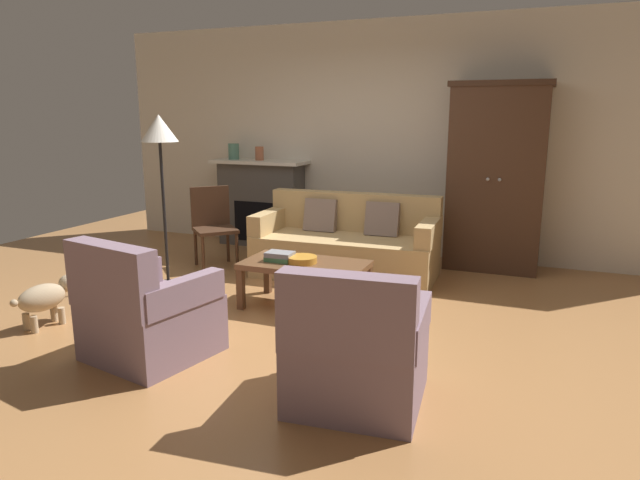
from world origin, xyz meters
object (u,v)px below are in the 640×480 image
(coffee_table, at_px, (305,268))
(fruit_bowl, at_px, (302,260))
(mantel_vase_terracotta, at_px, (259,153))
(side_chair_wooden, at_px, (213,222))
(armchair_near_left, at_px, (146,315))
(armchair_near_right, at_px, (356,354))
(floor_lamp, at_px, (160,139))
(armoire, at_px, (496,177))
(mantel_vase_jade, at_px, (234,151))
(book_stack, at_px, (280,256))
(couch, at_px, (347,246))
(fireplace, at_px, (261,202))
(dog, at_px, (46,297))

(coffee_table, relative_size, fruit_bowl, 4.12)
(mantel_vase_terracotta, bearing_deg, coffee_table, -53.44)
(fruit_bowl, relative_size, side_chair_wooden, 0.30)
(fruit_bowl, bearing_deg, armchair_near_left, -113.64)
(armchair_near_right, height_order, floor_lamp, floor_lamp)
(armoire, bearing_deg, coffee_table, -125.09)
(mantel_vase_jade, bearing_deg, coffee_table, -47.24)
(book_stack, xyz_separation_m, side_chair_wooden, (-1.32, 0.99, 0.05))
(couch, xyz_separation_m, mantel_vase_terracotta, (-1.53, 0.94, 0.89))
(armoire, xyz_separation_m, armchair_near_right, (-0.44, -3.49, -0.71))
(side_chair_wooden, bearing_deg, coffee_table, -31.31)
(mantel_vase_jade, distance_m, armchair_near_left, 3.82)
(fireplace, height_order, floor_lamp, floor_lamp)
(armchair_near_right, bearing_deg, fireplace, 125.16)
(mantel_vase_jade, bearing_deg, couch, -26.13)
(mantel_vase_jade, bearing_deg, fruit_bowl, -47.81)
(armoire, distance_m, couch, 1.81)
(book_stack, height_order, dog, book_stack)
(book_stack, bearing_deg, mantel_vase_terracotta, 121.79)
(floor_lamp, bearing_deg, coffee_table, -3.51)
(armoire, distance_m, side_chair_wooden, 3.19)
(dog, bearing_deg, armchair_near_left, -9.29)
(armoire, xyz_separation_m, side_chair_wooden, (-2.96, -1.07, -0.51))
(mantel_vase_jade, height_order, side_chair_wooden, mantel_vase_jade)
(couch, bearing_deg, armchair_near_right, -69.44)
(couch, distance_m, fruit_bowl, 1.16)
(floor_lamp, bearing_deg, armchair_near_right, -31.79)
(fireplace, bearing_deg, mantel_vase_jade, -177.30)
(fireplace, bearing_deg, fruit_bowl, -54.28)
(coffee_table, height_order, dog, coffee_table)
(armchair_near_right, relative_size, floor_lamp, 0.52)
(fireplace, distance_m, couch, 1.83)
(mantel_vase_terracotta, height_order, dog, mantel_vase_terracotta)
(coffee_table, bearing_deg, armchair_near_left, -113.85)
(fireplace, distance_m, dog, 3.33)
(fireplace, bearing_deg, armoire, -1.51)
(couch, height_order, floor_lamp, floor_lamp)
(mantel_vase_terracotta, bearing_deg, couch, -31.47)
(armoire, xyz_separation_m, couch, (-1.42, -0.88, -0.71))
(armoire, distance_m, armchair_near_left, 4.04)
(fireplace, relative_size, floor_lamp, 0.74)
(coffee_table, xyz_separation_m, armchair_near_left, (-0.62, -1.40, -0.05))
(book_stack, bearing_deg, fruit_bowl, 5.90)
(coffee_table, xyz_separation_m, floor_lamp, (-1.56, 0.10, 1.11))
(fruit_bowl, bearing_deg, side_chair_wooden, 147.77)
(couch, distance_m, book_stack, 1.21)
(book_stack, distance_m, armchair_near_right, 1.88)
(armoire, relative_size, armchair_near_left, 2.26)
(armchair_near_right, bearing_deg, mantel_vase_terracotta, 125.30)
(fireplace, xyz_separation_m, side_chair_wooden, (-0.01, -1.15, -0.06))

